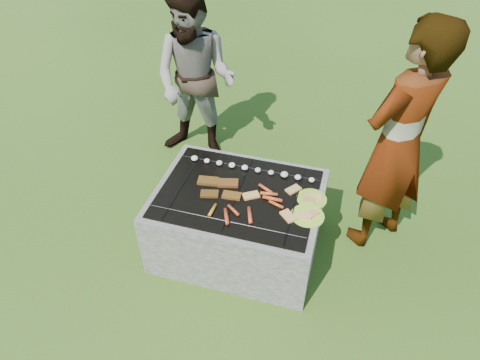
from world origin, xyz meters
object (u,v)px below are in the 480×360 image
(fire_pit, at_px, (238,222))
(plate_near, at_px, (308,216))
(plate_far, at_px, (312,199))
(bystander, at_px, (195,80))
(cook, at_px, (398,144))

(fire_pit, bearing_deg, plate_near, -10.14)
(plate_near, bearing_deg, plate_far, 90.08)
(fire_pit, relative_size, bystander, 0.74)
(plate_far, distance_m, cook, 0.76)
(fire_pit, xyz_separation_m, plate_near, (0.56, -0.10, 0.33))
(cook, bearing_deg, bystander, -68.49)
(fire_pit, height_order, plate_far, plate_far)
(plate_far, relative_size, cook, 0.15)
(cook, bearing_deg, plate_near, -1.92)
(plate_near, distance_m, bystander, 1.87)
(plate_far, height_order, cook, cook)
(fire_pit, height_order, cook, cook)
(plate_far, relative_size, plate_near, 0.90)
(fire_pit, bearing_deg, bystander, 123.67)
(fire_pit, bearing_deg, cook, 22.80)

